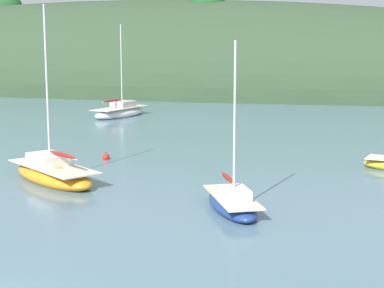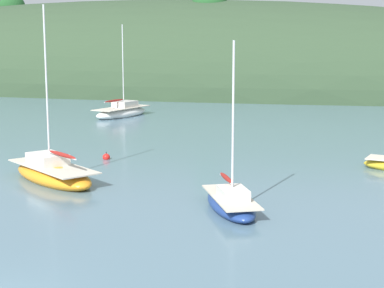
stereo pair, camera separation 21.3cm
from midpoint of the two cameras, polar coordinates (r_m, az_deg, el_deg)
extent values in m
ellipsoid|color=#2D422B|center=(91.66, -5.87, 5.16)|extent=(150.00, 36.00, 25.84)
ellipsoid|color=#235628|center=(103.00, -17.30, 12.03)|extent=(6.11, 5.55, 5.55)
ellipsoid|color=#235628|center=(83.87, 1.34, 13.08)|extent=(4.70, 4.28, 4.28)
ellipsoid|color=white|center=(57.21, -6.86, 2.88)|extent=(3.88, 7.27, 1.11)
cube|color=beige|center=(57.16, -6.87, 3.38)|extent=(3.57, 6.68, 0.06)
cube|color=beige|center=(57.57, -6.55, 3.72)|extent=(2.00, 2.50, 0.59)
cylinder|color=silver|center=(57.16, -6.74, 7.23)|extent=(0.09, 0.09, 7.65)
cylinder|color=silver|center=(56.21, -7.56, 3.99)|extent=(0.74, 2.84, 0.07)
ellipsoid|color=maroon|center=(56.21, -7.56, 4.04)|extent=(0.84, 2.76, 0.20)
ellipsoid|color=orange|center=(30.97, -13.05, -2.91)|extent=(6.63, 5.42, 1.04)
cube|color=beige|center=(30.87, -13.08, -2.06)|extent=(6.10, 4.98, 0.06)
cube|color=silver|center=(31.27, -13.53, -1.40)|extent=(2.52, 2.34, 0.56)
cylinder|color=silver|center=(30.64, -13.63, 5.24)|extent=(0.09, 0.09, 7.84)
cylinder|color=silver|center=(29.84, -12.21, -1.09)|extent=(2.31, 1.56, 0.07)
ellipsoid|color=maroon|center=(29.83, -12.21, -0.99)|extent=(2.29, 1.61, 0.20)
ellipsoid|color=navy|center=(25.16, 3.52, -5.71)|extent=(3.64, 4.94, 0.76)
cube|color=beige|center=(25.08, 3.53, -4.96)|extent=(3.35, 4.55, 0.06)
cube|color=silver|center=(24.67, 3.77, -4.65)|extent=(1.63, 1.83, 0.47)
cylinder|color=silver|center=(24.26, 3.75, 2.17)|extent=(0.09, 0.09, 6.33)
cylinder|color=silver|center=(25.65, 3.11, -3.28)|extent=(0.99, 1.79, 0.07)
ellipsoid|color=maroon|center=(25.64, 3.11, -3.17)|extent=(1.07, 1.78, 0.20)
sphere|color=red|center=(36.23, -8.22, -1.24)|extent=(0.44, 0.44, 0.44)
cylinder|color=black|center=(36.19, -8.23, -0.82)|extent=(0.04, 0.04, 0.10)
camera|label=1|loc=(0.11, -90.18, -0.03)|focal=56.97mm
camera|label=2|loc=(0.11, 89.82, 0.03)|focal=56.97mm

